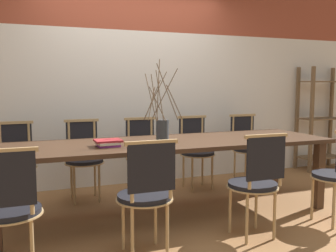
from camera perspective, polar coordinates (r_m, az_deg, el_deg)
ground_plane at (r=3.88m, az=0.00°, el=-13.29°), size 16.00×16.00×0.00m
wall_rear at (r=4.96m, az=-5.64°, el=9.69°), size 12.00×0.06×3.20m
dining_table at (r=3.71m, az=0.00°, el=-3.48°), size 3.32×0.97×0.75m
chair_near_leftend at (r=2.73m, az=-23.12°, el=-11.19°), size 0.44×0.44×0.91m
chair_near_left at (r=2.85m, az=-3.33°, el=-9.98°), size 0.44×0.44×0.91m
chair_near_center at (r=3.26m, az=13.23°, el=-8.05°), size 0.44×0.44×0.91m
chair_far_leftend at (r=4.31m, az=-22.24°, el=-4.86°), size 0.44×0.44×0.91m
chair_far_left at (r=4.35m, az=-12.70°, el=-4.46°), size 0.44×0.44×0.91m
chair_far_center at (r=4.50m, az=-3.79°, el=-3.96°), size 0.44×0.44×0.91m
chair_far_right at (r=4.75m, az=4.30°, el=-3.43°), size 0.44×0.44×0.91m
chair_far_rightend at (r=5.11m, az=11.98°, el=-2.87°), size 0.44×0.44×0.91m
vase_centerpiece at (r=3.59m, az=-0.90°, el=-0.31°), size 0.37×0.38×0.80m
book_stack at (r=3.42m, az=-9.12°, el=-2.54°), size 0.24×0.21×0.06m
shelving_rack at (r=6.23m, az=22.36°, el=1.00°), size 0.72×0.36×1.57m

